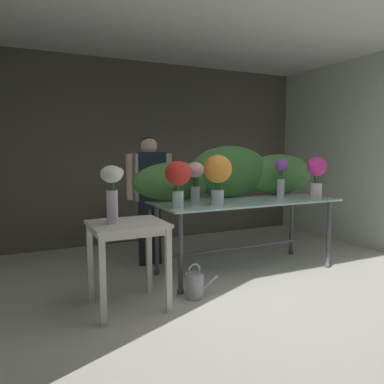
{
  "coord_description": "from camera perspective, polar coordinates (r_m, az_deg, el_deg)",
  "views": [
    {
      "loc": [
        -2.1,
        -2.1,
        1.42
      ],
      "look_at": [
        -0.46,
        1.27,
        1.0
      ],
      "focal_mm": 35.5,
      "sensor_mm": 36.0,
      "label": 1
    }
  ],
  "objects": [
    {
      "name": "ceiling_slab",
      "position": [
        4.65,
        2.53,
        23.8
      ],
      "size": [
        5.34,
        3.71,
        0.12
      ],
      "primitive_type": "cube",
      "color": "silver",
      "rests_on": "wall_back"
    },
    {
      "name": "foliage_backdrop",
      "position": [
        4.7,
        6.58,
        2.61
      ],
      "size": [
        2.52,
        0.28,
        0.63
      ],
      "color": "#477F3D",
      "rests_on": "display_table_glass"
    },
    {
      "name": "vase_blush_stock",
      "position": [
        4.23,
        0.51,
        2.37
      ],
      "size": [
        0.23,
        0.19,
        0.45
      ],
      "color": "silver",
      "rests_on": "display_table_glass"
    },
    {
      "name": "vase_magenta_tulips",
      "position": [
        4.72,
        18.22,
        2.78
      ],
      "size": [
        0.24,
        0.22,
        0.5
      ],
      "color": "silver",
      "rests_on": "display_table_glass"
    },
    {
      "name": "vase_sunset_dahlias",
      "position": [
        3.97,
        3.84,
        2.92
      ],
      "size": [
        0.3,
        0.3,
        0.53
      ],
      "color": "silver",
      "rests_on": "display_table_glass"
    },
    {
      "name": "vase_scarlet_lilies",
      "position": [
        3.76,
        -2.07,
        2.2
      ],
      "size": [
        0.29,
        0.26,
        0.47
      ],
      "color": "silver",
      "rests_on": "display_table_glass"
    },
    {
      "name": "wall_back",
      "position": [
        6.07,
        -5.67,
        5.89
      ],
      "size": [
        5.22,
        0.12,
        2.75
      ],
      "primitive_type": "cube",
      "color": "#5B564C",
      "rests_on": "ground"
    },
    {
      "name": "watering_can",
      "position": [
        3.75,
        0.42,
        -13.81
      ],
      "size": [
        0.35,
        0.18,
        0.34
      ],
      "color": "#999EA3",
      "rests_on": "ground"
    },
    {
      "name": "vase_white_roses_tall",
      "position": [
        3.32,
        -11.9,
        0.64
      ],
      "size": [
        0.2,
        0.19,
        0.5
      ],
      "color": "silver",
      "rests_on": "side_table_white"
    },
    {
      "name": "vase_violet_anemones",
      "position": [
        4.77,
        13.26,
        2.57
      ],
      "size": [
        0.16,
        0.16,
        0.48
      ],
      "color": "silver",
      "rests_on": "display_table_glass"
    },
    {
      "name": "ground_plane",
      "position": [
        4.65,
        2.36,
        -11.44
      ],
      "size": [
        7.91,
        7.91,
        0.0
      ],
      "primitive_type": "plane",
      "color": "beige"
    },
    {
      "name": "side_table_white",
      "position": [
        3.42,
        -9.67,
        -6.43
      ],
      "size": [
        0.65,
        0.58,
        0.78
      ],
      "color": "silver",
      "rests_on": "ground"
    },
    {
      "name": "display_table_glass",
      "position": [
        4.45,
        8.04,
        -2.8
      ],
      "size": [
        2.16,
        0.87,
        0.85
      ],
      "color": "silver",
      "rests_on": "ground"
    },
    {
      "name": "wall_right",
      "position": [
        6.12,
        24.62,
        5.35
      ],
      "size": [
        0.12,
        3.71,
        2.75
      ],
      "primitive_type": "cube",
      "color": "silver",
      "rests_on": "ground"
    },
    {
      "name": "florist",
      "position": [
        4.66,
        -6.37,
        0.73
      ],
      "size": [
        0.58,
        0.24,
        1.58
      ],
      "color": "#232328",
      "rests_on": "ground"
    }
  ]
}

